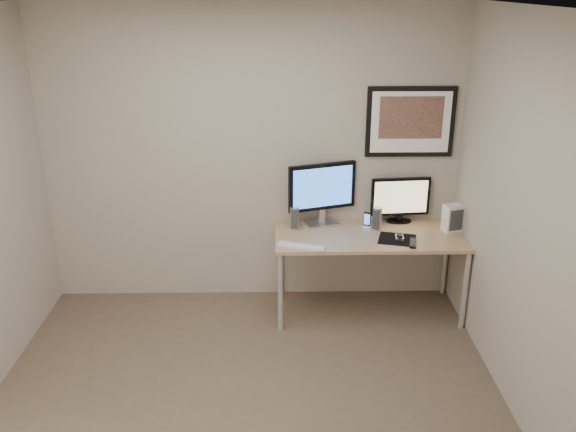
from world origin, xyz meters
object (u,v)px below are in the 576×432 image
Objects in this scene: speaker_left at (294,218)px; speaker_right at (377,218)px; monitor_large at (322,191)px; phone_dock at (367,220)px; framed_art at (410,122)px; desk at (369,241)px; keyboard at (301,246)px; fan_unit at (453,218)px; monitor_tv at (400,199)px.

speaker_left and speaker_right have the same top height.
monitor_large is 0.47m from phone_dock.
framed_art is 1.27× the size of monitor_large.
desk is 2.13× the size of framed_art.
keyboard is 1.35m from fan_unit.
monitor_tv reaches higher than speaker_right.
monitor_large is 1.14m from fan_unit.
fan_unit reaches higher than phone_dock.
monitor_tv is 1.32× the size of keyboard.
phone_dock is (0.63, 0.02, -0.03)m from speaker_left.
speaker_right is at bearing -141.22° from framed_art.
framed_art is at bearing 43.46° from desk.
speaker_left is at bearing 167.94° from desk.
phone_dock is at bearing 53.88° from keyboard.
speaker_right is at bearing 47.55° from keyboard.
speaker_right is 1.44× the size of phone_dock.
fan_unit is (1.11, -0.17, -0.19)m from monitor_large.
monitor_tv is 2.60× the size of speaker_right.
monitor_large is 2.52× the size of fan_unit.
keyboard is at bearing -82.81° from speaker_left.
framed_art is 0.95m from monitor_large.
desk is 0.50m from monitor_tv.
keyboard is (-0.59, -0.41, -0.06)m from phone_dock.
framed_art reaches higher than monitor_tv.
framed_art is 0.89m from fan_unit.
speaker_left is 1.00× the size of speaker_right.
speaker_right is at bearing 159.64° from fan_unit.
speaker_right is (0.07, 0.11, 0.17)m from desk.
speaker_left is at bearing -168.74° from framed_art.
phone_dock is 0.72m from keyboard.
speaker_left is 0.63m from phone_dock.
speaker_right reaches higher than phone_dock.
desk is 2.72× the size of monitor_large.
framed_art reaches higher than speaker_left.
monitor_large reaches higher than keyboard.
monitor_large is at bearing 148.61° from desk.
phone_dock is 0.35× the size of keyboard.
framed_art is at bearing -11.53° from monitor_large.
framed_art is at bearing 40.52° from monitor_tv.
speaker_right is at bearing -34.08° from monitor_large.
framed_art is 0.91m from phone_dock.
framed_art is 3.22× the size of fan_unit.
framed_art is 3.72× the size of speaker_right.
speaker_right is (0.71, -0.03, -0.00)m from speaker_left.
fan_unit is at bearing -35.54° from framed_art.
monitor_tv is at bearing 49.80° from keyboard.
keyboard is at bearing -129.68° from speaker_right.
speaker_right is (-0.22, -0.17, -0.12)m from monitor_tv.
desk is 0.59m from monitor_large.
speaker_right reaches higher than keyboard.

